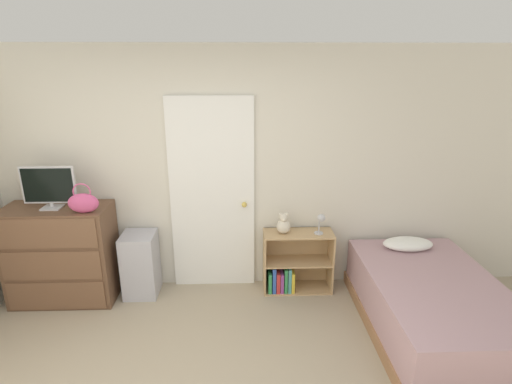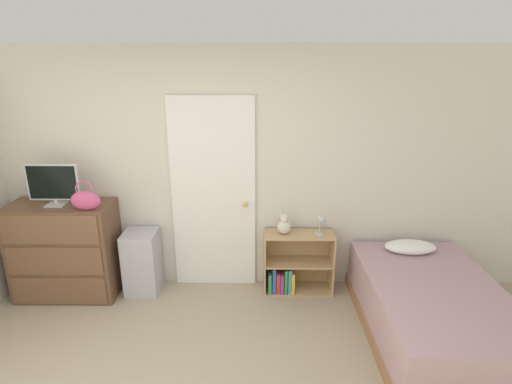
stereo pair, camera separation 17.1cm
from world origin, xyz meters
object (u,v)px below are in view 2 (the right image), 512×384
(tv, at_px, (53,184))
(bookshelf, at_px, (292,268))
(storage_bin, at_px, (142,262))
(handbag, at_px, (86,200))
(teddy_bear, at_px, (284,225))
(dresser, at_px, (66,250))
(bed, at_px, (432,311))
(desk_lamp, at_px, (321,222))

(tv, distance_m, bookshelf, 2.57)
(storage_bin, height_order, bookshelf, storage_bin)
(handbag, xyz_separation_m, teddy_bear, (1.92, 0.25, -0.35))
(dresser, relative_size, teddy_bear, 4.59)
(bed, bearing_deg, teddy_bear, 149.42)
(desk_lamp, bearing_deg, handbag, -174.89)
(storage_bin, distance_m, bed, 2.89)
(bookshelf, xyz_separation_m, bed, (1.19, -0.77, -0.00))
(dresser, height_order, bookshelf, dresser)
(storage_bin, bearing_deg, dresser, -175.00)
(dresser, distance_m, handbag, 0.72)
(teddy_bear, bearing_deg, tv, -177.15)
(handbag, relative_size, bed, 0.16)
(tv, xyz_separation_m, bed, (3.57, -0.65, -0.97))
(handbag, relative_size, teddy_bear, 1.30)
(dresser, xyz_separation_m, tv, (-0.01, -0.02, 0.73))
(desk_lamp, height_order, bed, desk_lamp)
(storage_bin, xyz_separation_m, desk_lamp, (1.89, -0.01, 0.48))
(dresser, distance_m, desk_lamp, 2.67)
(dresser, bearing_deg, tv, -121.17)
(handbag, bearing_deg, teddy_bear, 7.29)
(dresser, bearing_deg, bookshelf, 2.46)
(dresser, bearing_deg, bed, -10.59)
(bed, bearing_deg, dresser, 169.41)
(bookshelf, height_order, desk_lamp, desk_lamp)
(desk_lamp, bearing_deg, bed, -38.44)
(tv, distance_m, desk_lamp, 2.70)
(teddy_bear, distance_m, desk_lamp, 0.39)
(tv, height_order, handbag, tv)
(storage_bin, distance_m, bookshelf, 1.61)
(tv, relative_size, bed, 0.28)
(dresser, height_order, handbag, handbag)
(handbag, bearing_deg, tv, 159.89)
(storage_bin, xyz_separation_m, bookshelf, (1.60, 0.03, -0.08))
(handbag, height_order, storage_bin, handbag)
(tv, height_order, desk_lamp, tv)
(bookshelf, relative_size, teddy_bear, 3.27)
(bookshelf, xyz_separation_m, teddy_bear, (-0.10, -0.01, 0.50))
(dresser, relative_size, bed, 0.56)
(storage_bin, height_order, desk_lamp, desk_lamp)
(storage_bin, relative_size, bookshelf, 0.93)
(handbag, height_order, teddy_bear, handbag)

